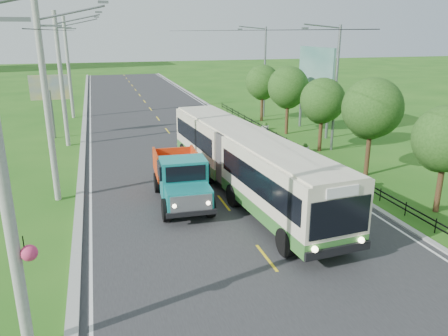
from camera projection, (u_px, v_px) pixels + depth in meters
name	position (u px, v px, depth m)	size (l,w,h in m)	color
ground	(266.00, 258.00, 17.20)	(240.00, 240.00, 0.00)	#1F5915
road	(175.00, 141.00, 35.51)	(14.00, 120.00, 0.02)	#28282B
curb_left	(83.00, 147.00, 33.55)	(0.40, 120.00, 0.15)	#9E9E99
curb_right	(258.00, 135.00, 37.42)	(0.30, 120.00, 0.10)	#9E9E99
edge_line_left	(90.00, 147.00, 33.72)	(0.12, 120.00, 0.00)	silver
edge_line_right	(252.00, 136.00, 37.29)	(0.12, 120.00, 0.00)	silver
centre_dash	(266.00, 258.00, 17.19)	(0.12, 2.20, 0.00)	yellow
railing_right	(297.00, 149.00, 32.08)	(0.04, 40.00, 0.60)	black
pole_nearest	(6.00, 184.00, 10.76)	(3.51, 0.44, 10.00)	gray
pole_near	(48.00, 104.00, 21.69)	(3.51, 0.32, 10.00)	gray
pole_mid	(62.00, 80.00, 32.68)	(3.51, 0.32, 10.00)	gray
pole_far	(69.00, 67.00, 43.67)	(3.51, 0.32, 10.00)	gray
tree_second	(445.00, 142.00, 20.76)	(3.18, 3.26, 5.30)	#382314
tree_third	(371.00, 111.00, 26.11)	(3.60, 3.62, 6.00)	#382314
tree_fourth	(322.00, 103.00, 31.72)	(3.24, 3.31, 5.40)	#382314
tree_fifth	(288.00, 89.00, 37.14)	(3.48, 3.52, 5.80)	#382314
tree_back	(262.00, 84.00, 42.69)	(3.30, 3.36, 5.50)	#382314
streetlight_mid	(334.00, 84.00, 31.41)	(3.02, 0.20, 9.07)	slate
streetlight_far	(263.00, 69.00, 44.23)	(3.02, 0.20, 9.07)	slate
planter_near	(368.00, 183.00, 24.92)	(0.64, 0.64, 0.67)	silver
planter_mid	(305.00, 148.00, 32.24)	(0.64, 0.64, 0.67)	silver
planter_far	(265.00, 127.00, 39.57)	(0.64, 0.64, 0.67)	silver
billboard_left	(50.00, 92.00, 35.46)	(3.00, 0.20, 5.20)	slate
billboard_right	(316.00, 71.00, 37.22)	(0.24, 6.00, 7.30)	slate
bus	(244.00, 157.00, 23.59)	(4.20, 17.68, 3.38)	#34702D
dump_truck	(181.00, 175.00, 22.38)	(2.68, 6.32, 2.61)	teal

